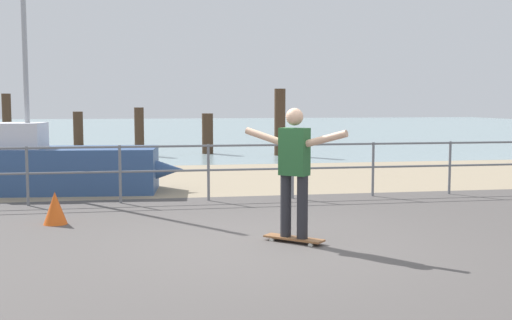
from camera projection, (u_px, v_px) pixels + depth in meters
name	position (u px, v px, depth m)	size (l,w,h in m)	color
ground_plane	(290.00, 266.00, 6.91)	(24.00, 10.00, 0.04)	#514C49
beach_strip	(213.00, 179.00, 14.75)	(24.00, 6.00, 0.04)	tan
sea_surface	(169.00, 129.00, 42.21)	(72.00, 50.00, 0.04)	#849EA3
railing_fence	(208.00, 164.00, 11.28)	(12.58, 0.05, 1.05)	slate
sailboat	(52.00, 167.00, 12.38)	(5.03, 1.80, 5.44)	#335184
skateboard	(294.00, 239.00, 7.97)	(0.73, 0.68, 0.08)	brown
skateboarder	(294.00, 165.00, 7.88)	(1.14, 1.03, 1.65)	#26262B
groyne_post_0	(7.00, 123.00, 22.18)	(0.31, 0.31, 2.10)	#422D1E
groyne_post_1	(78.00, 130.00, 23.77)	(0.37, 0.37, 1.44)	#422D1E
groyne_post_2	(139.00, 132.00, 20.95)	(0.32, 0.32, 1.62)	#422D1E
groyne_post_3	(208.00, 134.00, 21.58)	(0.39, 0.39, 1.41)	#422D1E
groyne_post_4	(280.00, 122.00, 20.87)	(0.37, 0.37, 2.25)	#422D1E
traffic_cone	(55.00, 209.00, 9.13)	(0.36, 0.36, 0.50)	#E55919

